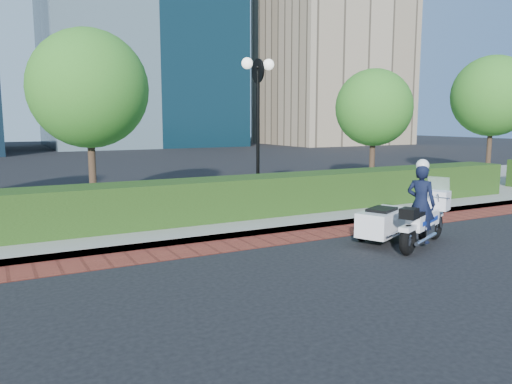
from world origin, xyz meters
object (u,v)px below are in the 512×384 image
lamppost (258,108)px  tree_d (493,96)px  tree_b (89,89)px  tree_c (374,108)px  police_motorcycle (406,216)px

lamppost → tree_d: tree_d is taller
tree_b → tree_c: size_ratio=1.14×
lamppost → police_motorcycle: 5.93m
police_motorcycle → tree_b: bearing=102.3°
tree_d → police_motorcycle: (-11.42, -6.72, -2.98)m
lamppost → police_motorcycle: (0.58, -5.42, -2.33)m
tree_b → police_motorcycle: size_ratio=2.09×
tree_b → tree_c: 10.01m
lamppost → tree_d: bearing=6.2°
lamppost → tree_c: size_ratio=0.98×
tree_d → tree_b: bearing=180.0°
lamppost → tree_b: 4.71m
tree_c → police_motorcycle: (-4.92, -6.72, -2.42)m
tree_d → police_motorcycle: tree_d is taller
lamppost → police_motorcycle: bearing=-83.9°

